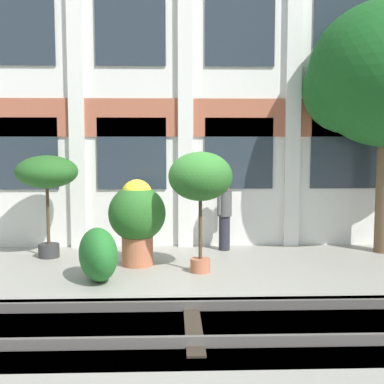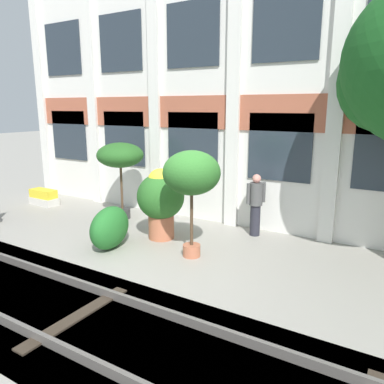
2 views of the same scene
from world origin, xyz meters
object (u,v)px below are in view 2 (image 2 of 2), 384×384
potted_plant_square_trough (44,197)px  topiary_hedge (110,228)px  resident_by_doorway (256,203)px  potted_plant_low_pan (120,158)px  potted_plant_terracotta_small (192,175)px  potted_plant_ribbed_drum (161,198)px

potted_plant_square_trough → topiary_hedge: size_ratio=0.80×
potted_plant_square_trough → resident_by_doorway: bearing=6.3°
potted_plant_low_pan → potted_plant_terracotta_small: size_ratio=0.95×
potted_plant_low_pan → resident_by_doorway: potted_plant_low_pan is taller
potted_plant_ribbed_drum → potted_plant_square_trough: (-5.36, 0.63, -0.79)m
potted_plant_low_pan → resident_by_doorway: 4.10m
topiary_hedge → potted_plant_terracotta_small: bearing=15.7°
potted_plant_ribbed_drum → topiary_hedge: potted_plant_ribbed_drum is taller
potted_plant_terracotta_small → resident_by_doorway: potted_plant_terracotta_small is taller
resident_by_doorway → topiary_hedge: bearing=-94.9°
potted_plant_ribbed_drum → potted_plant_low_pan: potted_plant_low_pan is taller
potted_plant_ribbed_drum → potted_plant_terracotta_small: potted_plant_terracotta_small is taller
potted_plant_ribbed_drum → potted_plant_low_pan: (-2.00, 0.80, 0.77)m
potted_plant_ribbed_drum → topiary_hedge: 1.43m
potted_plant_ribbed_drum → resident_by_doorway: size_ratio=1.11×
potted_plant_low_pan → potted_plant_square_trough: (-3.36, -0.17, -1.56)m
resident_by_doorway → topiary_hedge: resident_by_doorway is taller
potted_plant_ribbed_drum → resident_by_doorway: bearing=36.3°
potted_plant_terracotta_small → resident_by_doorway: 2.36m
potted_plant_low_pan → topiary_hedge: bearing=-55.3°
potted_plant_ribbed_drum → topiary_hedge: size_ratio=1.30×
potted_plant_ribbed_drum → potted_plant_square_trough: potted_plant_ribbed_drum is taller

